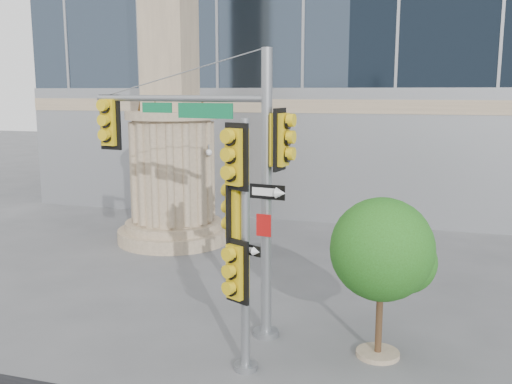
% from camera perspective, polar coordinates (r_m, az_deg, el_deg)
% --- Properties ---
extents(ground, '(120.00, 120.00, 0.00)m').
position_cam_1_polar(ground, '(13.00, -0.90, -16.73)').
color(ground, '#545456').
rests_on(ground, ground).
extents(monument, '(4.40, 4.40, 16.60)m').
position_cam_1_polar(monument, '(22.22, -8.52, 9.07)').
color(monument, gray).
rests_on(monument, ground).
extents(main_signal_pole, '(5.26, 1.13, 6.82)m').
position_cam_1_polar(main_signal_pole, '(13.67, -3.68, 3.18)').
color(main_signal_pole, slate).
rests_on(main_signal_pole, ground).
extents(secondary_signal_pole, '(0.90, 0.90, 5.33)m').
position_cam_1_polar(secondary_signal_pole, '(11.60, -1.69, -3.54)').
color(secondary_signal_pole, slate).
rests_on(secondary_signal_pole, ground).
extents(street_tree, '(2.32, 2.26, 3.61)m').
position_cam_1_polar(street_tree, '(12.76, 12.66, -6.03)').
color(street_tree, gray).
rests_on(street_tree, ground).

